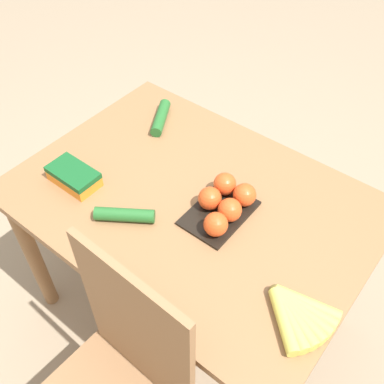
{
  "coord_description": "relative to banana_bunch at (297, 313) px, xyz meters",
  "views": [
    {
      "loc": [
        -0.64,
        0.8,
        1.85
      ],
      "look_at": [
        0.0,
        0.0,
        0.77
      ],
      "focal_mm": 42.0,
      "sensor_mm": 36.0,
      "label": 1
    }
  ],
  "objects": [
    {
      "name": "tomato_pack",
      "position": [
        0.37,
        -0.18,
        0.02
      ],
      "size": [
        0.17,
        0.25,
        0.09
      ],
      "color": "black",
      "rests_on": "dining_table"
    },
    {
      "name": "ground_plane",
      "position": [
        0.49,
        -0.17,
        -0.76
      ],
      "size": [
        12.0,
        12.0,
        0.0
      ],
      "primitive_type": "plane",
      "color": "gray"
    },
    {
      "name": "cucumber_far",
      "position": [
        0.85,
        -0.41,
        0.0
      ],
      "size": [
        0.13,
        0.19,
        0.04
      ],
      "color": "#236028",
      "rests_on": "dining_table"
    },
    {
      "name": "banana_bunch",
      "position": [
        0.0,
        0.0,
        0.0
      ],
      "size": [
        0.2,
        0.2,
        0.04
      ],
      "color": "brown",
      "rests_on": "dining_table"
    },
    {
      "name": "cucumber_near",
      "position": [
        0.6,
        0.04,
        0.0
      ],
      "size": [
        0.18,
        0.15,
        0.04
      ],
      "color": "#236028",
      "rests_on": "dining_table"
    },
    {
      "name": "dining_table",
      "position": [
        0.49,
        -0.17,
        -0.13
      ],
      "size": [
        1.19,
        0.86,
        0.74
      ],
      "color": "olive",
      "rests_on": "ground_plane"
    },
    {
      "name": "carrot_bag",
      "position": [
        0.86,
        0.03,
        0.01
      ],
      "size": [
        0.18,
        0.1,
        0.06
      ],
      "color": "orange",
      "rests_on": "dining_table"
    }
  ]
}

